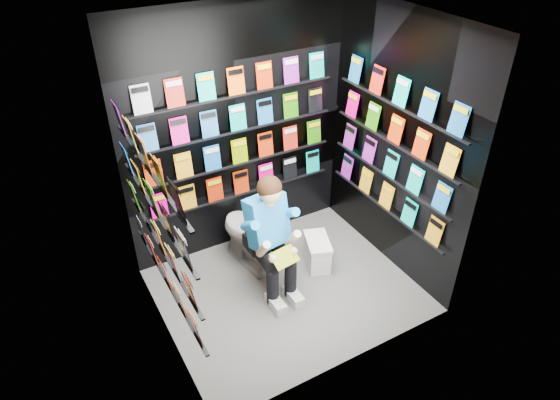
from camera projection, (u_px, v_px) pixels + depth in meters
floor at (287, 290)px, 4.99m from camera, size 2.40×2.40×0.00m
ceiling at (289, 23)px, 3.55m from camera, size 2.40×2.40×0.00m
wall_back at (237, 134)px, 5.00m from camera, size 2.40×0.04×2.60m
wall_front at (358, 243)px, 3.55m from camera, size 2.40×0.04×2.60m
wall_left at (151, 219)px, 3.78m from camera, size 0.04×2.00×2.60m
wall_right at (396, 147)px, 4.76m from camera, size 0.04×2.00×2.60m
comics_back at (239, 135)px, 4.97m from camera, size 2.10×0.06×1.37m
comics_left at (155, 218)px, 3.79m from camera, size 0.06×1.70×1.37m
comics_right at (394, 147)px, 4.75m from camera, size 0.06×1.70×1.37m
toilet at (249, 233)px, 5.17m from camera, size 0.52×0.80×0.73m
longbox at (317, 253)px, 5.24m from camera, size 0.33×0.44×0.29m
longbox_lid at (318, 241)px, 5.15m from camera, size 0.36×0.46×0.03m
reader at (266, 221)px, 4.67m from camera, size 0.61×0.81×1.38m
held_comic at (285, 257)px, 4.52m from camera, size 0.27×0.18×0.11m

